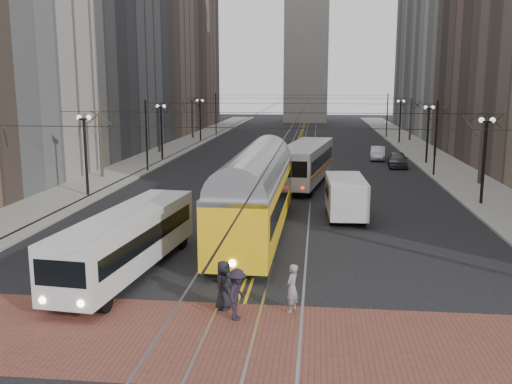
% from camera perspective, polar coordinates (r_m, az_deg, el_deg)
% --- Properties ---
extents(ground, '(260.00, 260.00, 0.00)m').
position_cam_1_polar(ground, '(22.48, -1.22, -10.19)').
color(ground, black).
rests_on(ground, ground).
extents(sidewalk_left, '(5.00, 140.00, 0.15)m').
position_cam_1_polar(sidewalk_left, '(68.62, -8.83, 4.01)').
color(sidewalk_left, gray).
rests_on(sidewalk_left, ground).
extents(sidewalk_right, '(5.00, 140.00, 0.15)m').
position_cam_1_polar(sidewalk_right, '(67.42, 16.68, 3.56)').
color(sidewalk_right, gray).
rests_on(sidewalk_right, ground).
extents(crosswalk_band, '(25.00, 6.00, 0.01)m').
position_cam_1_polar(crosswalk_band, '(18.84, -2.84, -14.51)').
color(crosswalk_band, brown).
rests_on(crosswalk_band, ground).
extents(streetcar_rails, '(4.80, 130.00, 0.02)m').
position_cam_1_polar(streetcar_rails, '(66.36, 3.81, 3.82)').
color(streetcar_rails, gray).
rests_on(streetcar_rails, ground).
extents(centre_lines, '(0.42, 130.00, 0.01)m').
position_cam_1_polar(centre_lines, '(66.36, 3.81, 3.83)').
color(centre_lines, gold).
rests_on(centre_lines, ground).
extents(building_left_mid, '(16.00, 20.00, 34.00)m').
position_cam_1_polar(building_left_mid, '(73.08, -17.39, 17.38)').
color(building_left_mid, slate).
rests_on(building_left_mid, ground).
extents(building_left_far, '(16.00, 20.00, 40.00)m').
position_cam_1_polar(building_left_far, '(111.12, -8.93, 16.86)').
color(building_left_far, brown).
rests_on(building_left_far, ground).
extents(building_right_far, '(16.00, 20.00, 40.00)m').
position_cam_1_polar(building_right_far, '(109.86, 18.94, 16.50)').
color(building_right_far, slate).
rests_on(building_right_far, ground).
extents(lamp_posts, '(27.60, 57.20, 5.60)m').
position_cam_1_polar(lamp_posts, '(49.91, 3.04, 4.76)').
color(lamp_posts, black).
rests_on(lamp_posts, ground).
extents(street_trees, '(31.68, 53.28, 5.60)m').
position_cam_1_polar(street_trees, '(56.37, 3.42, 5.45)').
color(street_trees, '#382D23').
rests_on(street_trees, ground).
extents(trolley_wires, '(25.96, 120.00, 6.60)m').
position_cam_1_polar(trolley_wires, '(55.87, 3.41, 6.40)').
color(trolley_wires, black).
rests_on(trolley_wires, ground).
extents(transit_bus, '(3.30, 10.87, 2.68)m').
position_cam_1_polar(transit_bus, '(25.01, -12.69, -5.05)').
color(transit_bus, silver).
rests_on(transit_bus, ground).
extents(streetcar, '(3.08, 15.50, 3.64)m').
position_cam_1_polar(streetcar, '(30.44, -0.03, -1.01)').
color(streetcar, yellow).
rests_on(streetcar, ground).
extents(rear_bus, '(4.53, 12.81, 3.27)m').
position_cam_1_polar(rear_bus, '(45.92, 4.99, 2.74)').
color(rear_bus, silver).
rests_on(rear_bus, ground).
extents(cargo_van, '(2.41, 5.72, 2.49)m').
position_cam_1_polar(cargo_van, '(34.72, 8.96, -0.64)').
color(cargo_van, silver).
rests_on(cargo_van, ground).
extents(sedan_grey, '(2.11, 4.56, 1.51)m').
position_cam_1_polar(sedan_grey, '(57.31, 13.96, 3.18)').
color(sedan_grey, '#46484F').
rests_on(sedan_grey, ground).
extents(sedan_silver, '(1.92, 4.38, 1.40)m').
position_cam_1_polar(sedan_silver, '(62.35, 12.07, 3.80)').
color(sedan_silver, '#B5B8BE').
rests_on(sedan_silver, ground).
extents(pedestrian_a, '(0.82, 1.02, 1.80)m').
position_cam_1_polar(pedestrian_a, '(20.85, -3.27, -9.25)').
color(pedestrian_a, black).
rests_on(pedestrian_a, crosswalk_band).
extents(pedestrian_b, '(0.64, 0.75, 1.76)m').
position_cam_1_polar(pedestrian_b, '(20.61, 3.61, -9.56)').
color(pedestrian_b, gray).
rests_on(pedestrian_b, crosswalk_band).
extents(pedestrian_d, '(0.83, 1.25, 1.81)m').
position_cam_1_polar(pedestrian_d, '(19.93, -1.92, -10.19)').
color(pedestrian_d, black).
rests_on(pedestrian_d, crosswalk_band).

